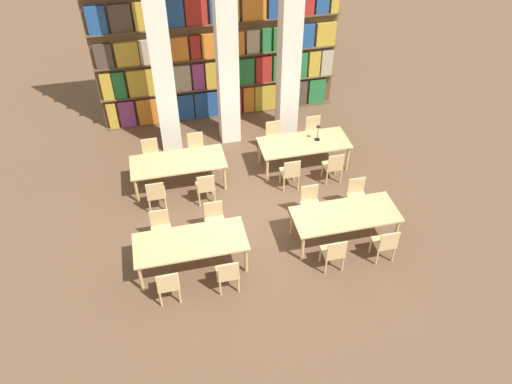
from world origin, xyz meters
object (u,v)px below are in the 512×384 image
chair_2 (228,274)px  chair_4 (334,253)px  reading_table_0 (190,244)px  chair_3 (215,220)px  chair_13 (274,137)px  desk_lamp_0 (318,130)px  chair_0 (168,284)px  chair_14 (333,166)px  chair_5 (310,203)px  chair_10 (206,187)px  chair_12 (290,172)px  chair_11 (196,149)px  chair_6 (385,243)px  reading_table_3 (304,145)px  reading_table_1 (345,216)px  chair_8 (156,194)px  chair_1 (161,228)px  chair_7 (357,195)px  pillar_center (226,33)px  pillar_right (290,27)px  chair_15 (314,131)px  reading_table_2 (178,164)px  pillar_left (158,40)px

chair_2 → chair_4: (2.16, 0.05, 0.00)m
reading_table_0 → chair_3: chair_3 is taller
chair_13 → desk_lamp_0: 1.30m
chair_0 → chair_14: 5.05m
chair_5 → chair_10: 2.44m
chair_12 → chair_11: bearing=144.6°
chair_2 → chair_10: bearing=90.5°
chair_4 → chair_6: (1.11, 0.00, 0.00)m
chair_4 → reading_table_3: (0.43, 3.43, 0.19)m
reading_table_1 → chair_14: 1.97m
chair_3 → chair_8: size_ratio=1.00×
chair_1 → chair_2: 1.91m
chair_1 → chair_7: (4.42, 0.05, 0.00)m
chair_6 → chair_13: (-1.24, 4.19, 0.00)m
pillar_center → chair_2: size_ratio=6.84×
chair_11 → reading_table_3: (2.62, -0.70, 0.19)m
chair_3 → reading_table_3: (2.60, 1.95, 0.19)m
pillar_center → desk_lamp_0: pillar_center is taller
chair_0 → chair_12: 4.18m
pillar_right → chair_1: bearing=-136.0°
chair_6 → chair_13: same height
chair_2 → chair_13: same height
chair_15 → chair_4: bearing=77.2°
chair_3 → chair_10: bearing=-88.9°
reading_table_1 → reading_table_2: 4.15m
chair_7 → chair_10: size_ratio=1.00×
reading_table_0 → chair_5: bearing=16.3°
chair_1 → chair_7: same height
pillar_right → chair_12: size_ratio=6.84×
chair_0 → chair_10: bearing=67.1°
reading_table_1 → chair_5: size_ratio=2.56×
reading_table_2 → chair_14: chair_14 is taller
chair_2 → chair_13: 4.70m
chair_8 → pillar_right: bearing=33.6°
reading_table_2 → chair_7: bearing=-25.7°
pillar_right → chair_10: 4.44m
pillar_right → chair_12: pillar_right is taller
chair_2 → chair_4: size_ratio=1.00×
chair_11 → chair_0: bearing=74.9°
chair_0 → chair_11: 4.32m
chair_15 → reading_table_2: bearing=12.6°
reading_table_1 → chair_7: size_ratio=2.56×
pillar_center → chair_11: size_ratio=6.84×
chair_10 → chair_13: same height
pillar_right → reading_table_0: size_ratio=2.67×
chair_1 → chair_10: bearing=-134.8°
pillar_left → chair_14: size_ratio=6.84×
pillar_center → chair_10: bearing=-112.5°
chair_15 → pillar_center: bearing=-23.9°
chair_14 → chair_7: bearing=-82.2°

